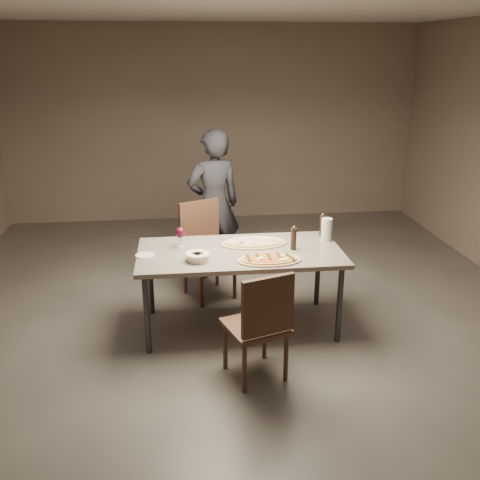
{
  "coord_description": "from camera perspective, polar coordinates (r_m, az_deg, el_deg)",
  "views": [
    {
      "loc": [
        -0.51,
        -4.39,
        2.41
      ],
      "look_at": [
        0.0,
        0.0,
        0.85
      ],
      "focal_mm": 40.0,
      "sensor_mm": 36.0,
      "label": 1
    }
  ],
  "objects": [
    {
      "name": "wine_glass",
      "position": [
        4.8,
        -6.4,
        0.73
      ],
      "size": [
        0.08,
        0.08,
        0.19
      ],
      "rotation": [
        0.0,
        0.0,
        0.16
      ],
      "color": "silver",
      "rests_on": "dining_table"
    },
    {
      "name": "carafe",
      "position": [
        5.01,
        9.23,
        1.12
      ],
      "size": [
        0.1,
        0.1,
        0.21
      ],
      "rotation": [
        0.0,
        0.0,
        -0.22
      ],
      "color": "silver",
      "rests_on": "dining_table"
    },
    {
      "name": "pepper_mill_right",
      "position": [
        5.15,
        8.78,
        1.62
      ],
      "size": [
        0.06,
        0.06,
        0.22
      ],
      "rotation": [
        0.0,
        0.0,
        -0.08
      ],
      "color": "black",
      "rests_on": "dining_table"
    },
    {
      "name": "side_plate",
      "position": [
        4.67,
        -10.12,
        -1.63
      ],
      "size": [
        0.16,
        0.16,
        0.01
      ],
      "rotation": [
        0.0,
        0.0,
        0.15
      ],
      "color": "white",
      "rests_on": "dining_table"
    },
    {
      "name": "chair_near",
      "position": [
        4.04,
        2.21,
        -8.65
      ],
      "size": [
        0.55,
        0.55,
        0.91
      ],
      "rotation": [
        0.0,
        0.0,
        0.32
      ],
      "color": "#452A1D",
      "rests_on": "ground"
    },
    {
      "name": "chair_far",
      "position": [
        5.49,
        -3.77,
        -0.41
      ],
      "size": [
        0.61,
        0.61,
        0.98
      ],
      "rotation": [
        0.0,
        0.0,
        3.56
      ],
      "color": "#452A1D",
      "rests_on": "ground"
    },
    {
      "name": "room",
      "position": [
        4.53,
        0.0,
        6.57
      ],
      "size": [
        7.0,
        7.0,
        7.0
      ],
      "color": "#5B544E",
      "rests_on": "ground"
    },
    {
      "name": "zucchini_pizza",
      "position": [
        4.49,
        3.16,
        -2.07
      ],
      "size": [
        0.54,
        0.3,
        0.05
      ],
      "rotation": [
        0.0,
        0.0,
        0.02
      ],
      "color": "tan",
      "rests_on": "dining_table"
    },
    {
      "name": "dining_table",
      "position": [
        4.74,
        0.0,
        -1.79
      ],
      "size": [
        1.8,
        0.9,
        0.75
      ],
      "color": "slate",
      "rests_on": "ground"
    },
    {
      "name": "ham_pizza",
      "position": [
        4.88,
        1.48,
        -0.27
      ],
      "size": [
        0.6,
        0.33,
        0.04
      ],
      "rotation": [
        0.0,
        0.0,
        0.0
      ],
      "color": "tan",
      "rests_on": "dining_table"
    },
    {
      "name": "bread_basket",
      "position": [
        4.49,
        -4.57,
        -1.71
      ],
      "size": [
        0.21,
        0.21,
        0.07
      ],
      "rotation": [
        0.0,
        0.0,
        -0.38
      ],
      "color": "beige",
      "rests_on": "dining_table"
    },
    {
      "name": "pepper_mill_left",
      "position": [
        4.74,
        5.74,
        0.17
      ],
      "size": [
        0.06,
        0.06,
        0.22
      ],
      "rotation": [
        0.0,
        0.0,
        0.25
      ],
      "color": "black",
      "rests_on": "dining_table"
    },
    {
      "name": "diner",
      "position": [
        5.87,
        -2.82,
        3.77
      ],
      "size": [
        0.69,
        0.55,
        1.65
      ],
      "primitive_type": "imported",
      "rotation": [
        0.0,
        0.0,
        3.43
      ],
      "color": "black",
      "rests_on": "ground"
    },
    {
      "name": "oil_dish",
      "position": [
        5.0,
        2.61,
        0.13
      ],
      "size": [
        0.12,
        0.12,
        0.01
      ],
      "rotation": [
        0.0,
        0.0,
        -0.18
      ],
      "color": "white",
      "rests_on": "dining_table"
    }
  ]
}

